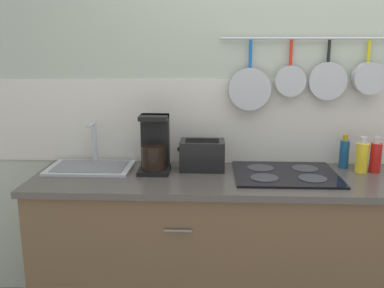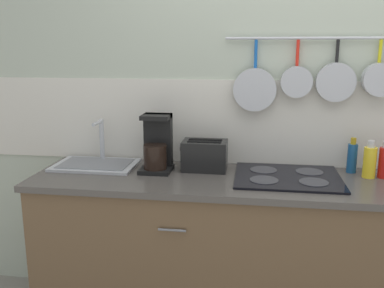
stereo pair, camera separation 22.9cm
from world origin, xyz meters
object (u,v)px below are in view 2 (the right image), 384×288
Objects in this scene: bottle_dish_soap at (352,157)px; coffee_maker at (157,148)px; toaster at (205,155)px; bottle_olive_oil at (370,161)px.

coffee_maker is at bearing -173.81° from bottle_dish_soap.
toaster is 1.32× the size of bottle_olive_oil.
coffee_maker is 1.10m from bottle_dish_soap.
toaster is at bearing 179.10° from bottle_olive_oil.
toaster is 0.90m from bottle_olive_oil.
bottle_dish_soap is at bearing 4.88° from toaster.
toaster is at bearing 10.17° from coffee_maker.
bottle_olive_oil is (0.07, -0.08, 0.00)m from bottle_dish_soap.
bottle_dish_soap is at bearing 6.19° from coffee_maker.
bottle_olive_oil is at bearing 1.67° from coffee_maker.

